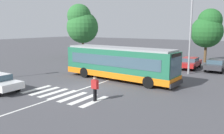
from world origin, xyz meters
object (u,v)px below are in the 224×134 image
pedestrian_crossing_street (95,87)px  background_tree_right (208,29)px  parked_car_white (168,61)px  parked_car_red (190,62)px  parked_car_blue (148,59)px  city_transit_bus (119,63)px  twin_arm_street_lamp (191,17)px  background_tree_left (82,24)px  parked_car_charcoal (216,64)px  parked_car_teal (131,57)px

pedestrian_crossing_street → background_tree_right: (2.31, 22.69, 3.74)m
parked_car_white → parked_car_red: bearing=3.4°
pedestrian_crossing_street → parked_car_blue: bearing=102.3°
city_transit_bus → pedestrian_crossing_street: (2.03, -6.41, -0.62)m
pedestrian_crossing_street → background_tree_right: bearing=84.2°
parked_car_red → twin_arm_street_lamp: (0.77, -3.38, 5.20)m
background_tree_right → parked_car_white: bearing=-114.9°
parked_car_white → twin_arm_street_lamp: bearing=-43.0°
city_transit_bus → pedestrian_crossing_street: size_ratio=6.62×
background_tree_left → pedestrian_crossing_street: bearing=-47.6°
pedestrian_crossing_street → parked_car_white: pedestrian_crossing_street is taller
pedestrian_crossing_street → parked_car_white: bearing=92.8°
parked_car_red → parked_car_charcoal: size_ratio=1.01×
parked_car_white → twin_arm_street_lamp: 7.03m
parked_car_charcoal → background_tree_left: (-20.47, 0.95, 4.64)m
pedestrian_crossing_street → parked_car_teal: pedestrian_crossing_street is taller
parked_car_charcoal → parked_car_teal: bearing=179.3°
city_transit_bus → parked_car_teal: (-4.19, 9.97, -0.82)m
city_transit_bus → parked_car_teal: 10.85m
city_transit_bus → background_tree_right: bearing=75.1°
parked_car_blue → parked_car_white: same height
parked_car_teal → parked_car_white: bearing=-4.0°
parked_car_charcoal → city_transit_bus: bearing=-124.5°
parked_car_white → parked_car_charcoal: (5.54, 0.25, 0.00)m
parked_car_red → parked_car_white: bearing=-176.6°
parked_car_blue → twin_arm_street_lamp: twin_arm_street_lamp is taller
parked_car_blue → background_tree_right: 9.73m
parked_car_red → twin_arm_street_lamp: twin_arm_street_lamp is taller
parked_car_white → parked_car_red: same height
city_transit_bus → parked_car_white: (1.24, 9.59, -0.82)m
background_tree_right → parked_car_teal: bearing=-143.6°
twin_arm_street_lamp → city_transit_bus: bearing=-126.4°
parked_car_charcoal → background_tree_right: (-2.43, 6.44, 3.94)m
city_transit_bus → pedestrian_crossing_street: 6.75m
parked_car_red → background_tree_right: background_tree_right is taller
parked_car_charcoal → twin_arm_street_lamp: 6.59m
parked_car_teal → parked_car_blue: bearing=-9.2°
city_transit_bus → twin_arm_street_lamp: (4.69, 6.37, 4.38)m
city_transit_bus → parked_car_blue: city_transit_bus is taller
parked_car_red → background_tree_right: size_ratio=0.61×
parked_car_blue → background_tree_right: background_tree_right is taller
pedestrian_crossing_street → background_tree_left: size_ratio=0.20×
pedestrian_crossing_street → parked_car_blue: pedestrian_crossing_street is taller
parked_car_charcoal → parked_car_white: bearing=-177.4°
pedestrian_crossing_street → twin_arm_street_lamp: size_ratio=0.18×
parked_car_blue → background_tree_left: size_ratio=0.53×
parked_car_teal → parked_car_white: (5.43, -0.38, 0.00)m
pedestrian_crossing_street → parked_car_red: (1.88, 16.16, -0.20)m
city_transit_bus → parked_car_teal: city_transit_bus is taller
parked_car_blue → city_transit_bus: bearing=-81.3°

